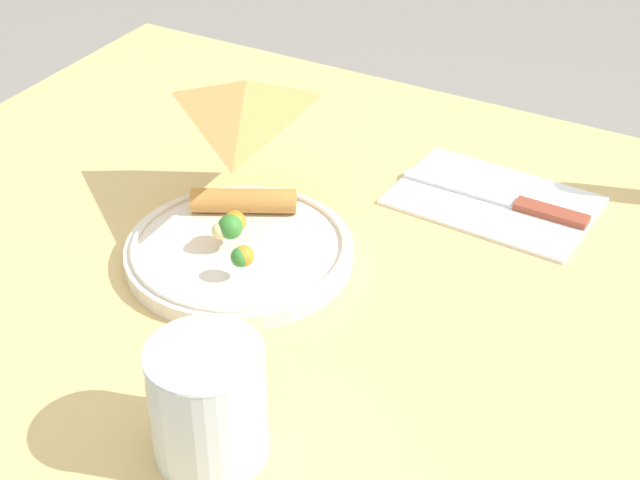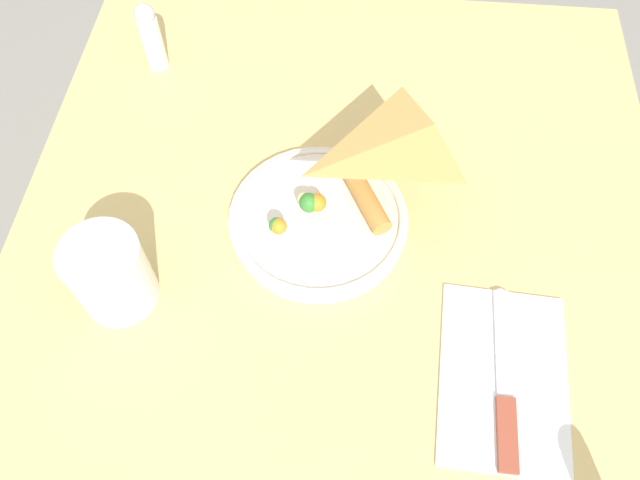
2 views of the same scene
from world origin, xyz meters
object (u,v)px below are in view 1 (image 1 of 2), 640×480
Objects in this scene: milk_glass at (208,404)px; napkin_folded at (493,201)px; butter_knife at (503,200)px; dining_table at (420,392)px; plate_pizza at (239,248)px.

napkin_folded is (-0.06, -0.42, -0.04)m from milk_glass.
butter_knife is (-0.01, 0.00, 0.00)m from napkin_folded.
butter_knife is (-0.00, -0.18, 0.12)m from dining_table.
milk_glass is 0.47× the size of butter_knife.
dining_table is at bearing 90.69° from butter_knife.
milk_glass reaches higher than plate_pizza.
dining_table is at bearing -105.86° from milk_glass.
dining_table is 0.22m from plate_pizza.
dining_table is 12.86× the size of milk_glass.
milk_glass is at bearing 118.09° from plate_pizza.
dining_table is 6.09× the size of butter_knife.
plate_pizza reaches higher than napkin_folded.
butter_knife is (-0.18, -0.21, -0.01)m from plate_pizza.
napkin_folded is (0.01, -0.18, 0.11)m from dining_table.
plate_pizza is (0.18, 0.03, 0.12)m from dining_table.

